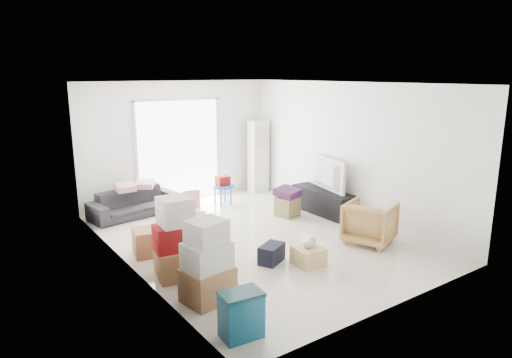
{
  "coord_description": "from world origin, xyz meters",
  "views": [
    {
      "loc": [
        -4.38,
        -6.29,
        2.87
      ],
      "look_at": [
        0.17,
        0.2,
        1.02
      ],
      "focal_mm": 32.0,
      "sensor_mm": 36.0,
      "label": 1
    }
  ],
  "objects": [
    {
      "name": "armchair",
      "position": [
        1.49,
        -1.32,
        0.4
      ],
      "size": [
        0.95,
        0.98,
        0.79
      ],
      "primitive_type": "imported",
      "rotation": [
        0.0,
        0.0,
        1.94
      ],
      "color": "tan",
      "rests_on": "room_shell"
    },
    {
      "name": "box_stack_c",
      "position": [
        -1.77,
        0.37,
        0.21
      ],
      "size": [
        0.67,
        0.59,
        0.42
      ],
      "rotation": [
        0.0,
        0.0,
        -0.14
      ],
      "color": "#996545",
      "rests_on": "room_shell"
    },
    {
      "name": "loose_box",
      "position": [
        -1.47,
        -0.26,
        0.19
      ],
      "size": [
        0.59,
        0.59,
        0.38
      ],
      "primitive_type": "cube",
      "rotation": [
        0.0,
        0.0,
        0.4
      ],
      "color": "#996545",
      "rests_on": "room_shell"
    },
    {
      "name": "wood_crate",
      "position": [
        0.01,
        -1.42,
        0.14
      ],
      "size": [
        0.45,
        0.45,
        0.28
      ],
      "primitive_type": "cube",
      "rotation": [
        0.0,
        0.0,
        -0.09
      ],
      "color": "tan",
      "rests_on": "room_shell"
    },
    {
      "name": "ac_tower",
      "position": [
        1.95,
        2.65,
        0.88
      ],
      "size": [
        0.45,
        0.3,
        1.75
      ],
      "primitive_type": "cube",
      "color": "silver",
      "rests_on": "room_shell"
    },
    {
      "name": "box_stack_b",
      "position": [
        -1.8,
        -0.63,
        0.51
      ],
      "size": [
        0.69,
        0.69,
        1.17
      ],
      "rotation": [
        0.0,
        0.0,
        -0.16
      ],
      "color": "#996545",
      "rests_on": "room_shell"
    },
    {
      "name": "sliding_door",
      "position": [
        0.0,
        2.98,
        1.24
      ],
      "size": [
        2.1,
        0.04,
        2.33
      ],
      "color": "white",
      "rests_on": "room_shell"
    },
    {
      "name": "kids_table",
      "position": [
        0.63,
        2.14,
        0.46
      ],
      "size": [
        0.52,
        0.52,
        0.64
      ],
      "rotation": [
        0.0,
        0.0,
        -0.26
      ],
      "color": "blue",
      "rests_on": "room_shell"
    },
    {
      "name": "television",
      "position": [
        2.0,
        0.39,
        0.58
      ],
      "size": [
        0.89,
        1.27,
        0.15
      ],
      "primitive_type": "imported",
      "rotation": [
        0.0,
        0.0,
        1.36
      ],
      "color": "black",
      "rests_on": "tv_console"
    },
    {
      "name": "box_stack_a",
      "position": [
        -1.8,
        -1.53,
        0.49
      ],
      "size": [
        0.66,
        0.58,
        1.09
      ],
      "rotation": [
        0.0,
        0.0,
        0.13
      ],
      "color": "#996545",
      "rests_on": "room_shell"
    },
    {
      "name": "room_shell",
      "position": [
        0.0,
        0.0,
        1.35
      ],
      "size": [
        4.98,
        6.48,
        3.18
      ],
      "color": "beige",
      "rests_on": "ground"
    },
    {
      "name": "plush_bunny",
      "position": [
        0.04,
        -1.41,
        0.34
      ],
      "size": [
        0.26,
        0.15,
        0.13
      ],
      "rotation": [
        0.0,
        0.0,
        -0.18
      ],
      "color": "#B2ADA8",
      "rests_on": "wood_crate"
    },
    {
      "name": "pillow_right",
      "position": [
        -1.02,
        2.52,
        0.77
      ],
      "size": [
        0.41,
        0.4,
        0.11
      ],
      "primitive_type": "cube",
      "rotation": [
        0.0,
        0.0,
        -0.6
      ],
      "color": "#CE96AC",
      "rests_on": "sofa"
    },
    {
      "name": "toy_walker",
      "position": [
        -0.2,
        1.93,
        0.13
      ],
      "size": [
        0.42,
        0.39,
        0.48
      ],
      "rotation": [
        0.0,
        0.0,
        -0.24
      ],
      "color": "silver",
      "rests_on": "room_shell"
    },
    {
      "name": "blanket",
      "position": [
        1.28,
        0.67,
        0.47
      ],
      "size": [
        0.54,
        0.54,
        0.14
      ],
      "primitive_type": "cube",
      "rotation": [
        0.0,
        0.0,
        0.29
      ],
      "color": "#431C48",
      "rests_on": "ottoman"
    },
    {
      "name": "duffel_bag",
      "position": [
        -0.4,
        -1.02,
        0.14
      ],
      "size": [
        0.52,
        0.44,
        0.29
      ],
      "primitive_type": "cube",
      "rotation": [
        0.0,
        0.0,
        0.46
      ],
      "color": "black",
      "rests_on": "room_shell"
    },
    {
      "name": "tv_console",
      "position": [
        2.0,
        0.39,
        0.25
      ],
      "size": [
        0.45,
        1.5,
        0.5
      ],
      "primitive_type": "cube",
      "color": "black",
      "rests_on": "room_shell"
    },
    {
      "name": "pillow_left",
      "position": [
        -1.44,
        2.5,
        0.78
      ],
      "size": [
        0.43,
        0.34,
        0.13
      ],
      "primitive_type": "cube",
      "rotation": [
        0.0,
        0.0,
        0.0
      ],
      "color": "#CE96AC",
      "rests_on": "sofa"
    },
    {
      "name": "storage_bins",
      "position": [
        -1.9,
        -2.47,
        0.27
      ],
      "size": [
        0.49,
        0.37,
        0.54
      ],
      "rotation": [
        0.0,
        0.0,
        -0.1
      ],
      "color": "navy",
      "rests_on": "room_shell"
    },
    {
      "name": "ottoman",
      "position": [
        1.28,
        0.67,
        0.2
      ],
      "size": [
        0.47,
        0.47,
        0.4
      ],
      "primitive_type": "cube",
      "rotation": [
        0.0,
        0.0,
        0.22
      ],
      "color": "olive",
      "rests_on": "room_shell"
    },
    {
      "name": "sofa",
      "position": [
        -1.26,
        2.5,
        0.36
      ],
      "size": [
        1.88,
        0.78,
        0.71
      ],
      "primitive_type": "imported",
      "rotation": [
        0.0,
        0.0,
        0.14
      ],
      "color": "#29282D",
      "rests_on": "room_shell"
    }
  ]
}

